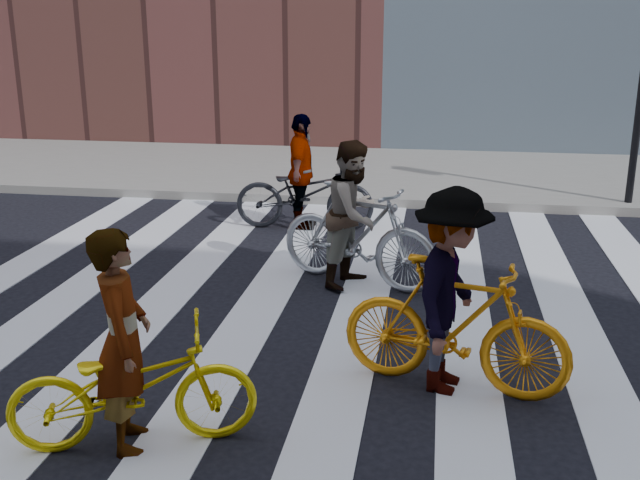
% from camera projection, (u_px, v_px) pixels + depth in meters
% --- Properties ---
extents(ground, '(100.00, 100.00, 0.00)m').
position_uv_depth(ground, '(304.00, 322.00, 7.77)').
color(ground, black).
rests_on(ground, ground).
extents(sidewalk_far, '(100.00, 5.00, 0.15)m').
position_uv_depth(sidewalk_far, '(371.00, 173.00, 14.85)').
color(sidewalk_far, gray).
rests_on(sidewalk_far, ground).
extents(zebra_crosswalk, '(8.25, 10.00, 0.01)m').
position_uv_depth(zebra_crosswalk, '(304.00, 321.00, 7.77)').
color(zebra_crosswalk, silver).
rests_on(zebra_crosswalk, ground).
extents(bike_yellow_left, '(1.89, 1.16, 0.94)m').
position_uv_depth(bike_yellow_left, '(133.00, 387.00, 5.41)').
color(bike_yellow_left, yellow).
rests_on(bike_yellow_left, ground).
extents(bike_silver_mid, '(2.09, 1.31, 1.22)m').
position_uv_depth(bike_silver_mid, '(358.00, 235.00, 8.70)').
color(bike_silver_mid, '#A7AAB1').
rests_on(bike_silver_mid, ground).
extents(bike_yellow_right, '(2.00, 0.97, 1.15)m').
position_uv_depth(bike_yellow_right, '(455.00, 325.00, 6.21)').
color(bike_yellow_right, orange).
rests_on(bike_yellow_right, ground).
extents(bike_dark_rear, '(2.09, 0.84, 1.08)m').
position_uv_depth(bike_dark_rear, '(305.00, 193.00, 11.07)').
color(bike_dark_rear, black).
rests_on(bike_dark_rear, ground).
extents(rider_left, '(0.57, 0.70, 1.66)m').
position_uv_depth(rider_left, '(123.00, 340.00, 5.31)').
color(rider_left, slate).
rests_on(rider_left, ground).
extents(rider_mid, '(0.92, 1.02, 1.71)m').
position_uv_depth(rider_mid, '(354.00, 214.00, 8.64)').
color(rider_mid, slate).
rests_on(rider_mid, ground).
extents(rider_right, '(0.89, 1.25, 1.74)m').
position_uv_depth(rider_right, '(450.00, 292.00, 6.14)').
color(rider_right, slate).
rests_on(rider_right, ground).
extents(rider_rear, '(0.48, 1.02, 1.71)m').
position_uv_depth(rider_rear, '(301.00, 172.00, 10.98)').
color(rider_rear, slate).
rests_on(rider_rear, ground).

